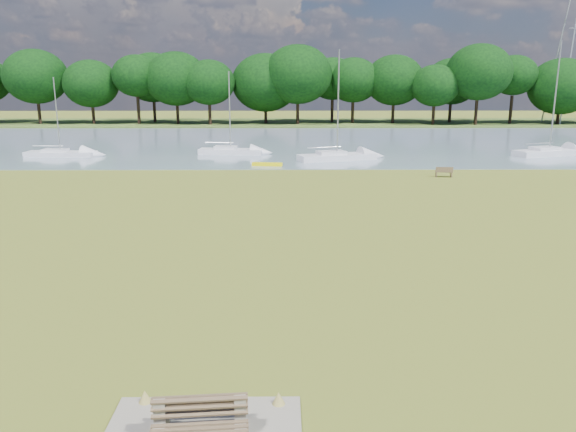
{
  "coord_description": "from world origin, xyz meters",
  "views": [
    {
      "loc": [
        1.72,
        -24.24,
        7.41
      ],
      "look_at": [
        1.91,
        -2.0,
        1.94
      ],
      "focal_mm": 35.0,
      "sensor_mm": 36.0,
      "label": 1
    }
  ],
  "objects_px": {
    "kayak": "(267,164)",
    "sailboat_5": "(60,152)",
    "riverbank_bench": "(444,172)",
    "sailboat_1": "(549,150)",
    "sailboat_3": "(230,149)",
    "bench_pair": "(201,421)",
    "sailboat_4": "(336,154)"
  },
  "relations": [
    {
      "from": "sailboat_1",
      "to": "sailboat_3",
      "type": "bearing_deg",
      "value": 158.17
    },
    {
      "from": "sailboat_1",
      "to": "sailboat_3",
      "type": "relative_size",
      "value": 1.34
    },
    {
      "from": "kayak",
      "to": "sailboat_4",
      "type": "relative_size",
      "value": 0.26
    },
    {
      "from": "sailboat_3",
      "to": "sailboat_5",
      "type": "bearing_deg",
      "value": -169.52
    },
    {
      "from": "riverbank_bench",
      "to": "sailboat_5",
      "type": "height_order",
      "value": "sailboat_5"
    },
    {
      "from": "bench_pair",
      "to": "sailboat_4",
      "type": "bearing_deg",
      "value": 76.14
    },
    {
      "from": "sailboat_1",
      "to": "sailboat_5",
      "type": "height_order",
      "value": "sailboat_1"
    },
    {
      "from": "riverbank_bench",
      "to": "sailboat_3",
      "type": "bearing_deg",
      "value": 147.27
    },
    {
      "from": "riverbank_bench",
      "to": "kayak",
      "type": "relative_size",
      "value": 0.52
    },
    {
      "from": "sailboat_1",
      "to": "sailboat_5",
      "type": "xyz_separation_m",
      "value": [
        -47.92,
        -0.12,
        -0.13
      ]
    },
    {
      "from": "riverbank_bench",
      "to": "sailboat_5",
      "type": "xyz_separation_m",
      "value": [
        -34.19,
        12.11,
        0.04
      ]
    },
    {
      "from": "riverbank_bench",
      "to": "sailboat_1",
      "type": "xyz_separation_m",
      "value": [
        13.73,
        12.23,
        0.17
      ]
    },
    {
      "from": "sailboat_4",
      "to": "sailboat_5",
      "type": "distance_m",
      "value": 26.88
    },
    {
      "from": "sailboat_3",
      "to": "sailboat_5",
      "type": "relative_size",
      "value": 1.08
    },
    {
      "from": "kayak",
      "to": "bench_pair",
      "type": "bearing_deg",
      "value": -82.21
    },
    {
      "from": "riverbank_bench",
      "to": "sailboat_5",
      "type": "distance_m",
      "value": 36.27
    },
    {
      "from": "bench_pair",
      "to": "sailboat_4",
      "type": "relative_size",
      "value": 0.21
    },
    {
      "from": "riverbank_bench",
      "to": "sailboat_4",
      "type": "distance_m",
      "value": 11.79
    },
    {
      "from": "kayak",
      "to": "sailboat_3",
      "type": "distance_m",
      "value": 8.81
    },
    {
      "from": "bench_pair",
      "to": "sailboat_4",
      "type": "height_order",
      "value": "sailboat_4"
    },
    {
      "from": "bench_pair",
      "to": "sailboat_3",
      "type": "relative_size",
      "value": 0.25
    },
    {
      "from": "kayak",
      "to": "sailboat_3",
      "type": "height_order",
      "value": "sailboat_3"
    },
    {
      "from": "kayak",
      "to": "sailboat_5",
      "type": "relative_size",
      "value": 0.35
    },
    {
      "from": "riverbank_bench",
      "to": "sailboat_5",
      "type": "bearing_deg",
      "value": 165.07
    },
    {
      "from": "sailboat_1",
      "to": "sailboat_4",
      "type": "height_order",
      "value": "sailboat_1"
    },
    {
      "from": "sailboat_3",
      "to": "kayak",
      "type": "bearing_deg",
      "value": -57.75
    },
    {
      "from": "sailboat_3",
      "to": "sailboat_5",
      "type": "distance_m",
      "value": 16.52
    },
    {
      "from": "riverbank_bench",
      "to": "sailboat_4",
      "type": "height_order",
      "value": "sailboat_4"
    },
    {
      "from": "bench_pair",
      "to": "sailboat_1",
      "type": "xyz_separation_m",
      "value": [
        27.83,
        44.59,
        0.05
      ]
    },
    {
      "from": "bench_pair",
      "to": "sailboat_5",
      "type": "distance_m",
      "value": 48.8
    },
    {
      "from": "sailboat_1",
      "to": "sailboat_3",
      "type": "height_order",
      "value": "sailboat_1"
    },
    {
      "from": "bench_pair",
      "to": "sailboat_1",
      "type": "bearing_deg",
      "value": 53.25
    }
  ]
}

